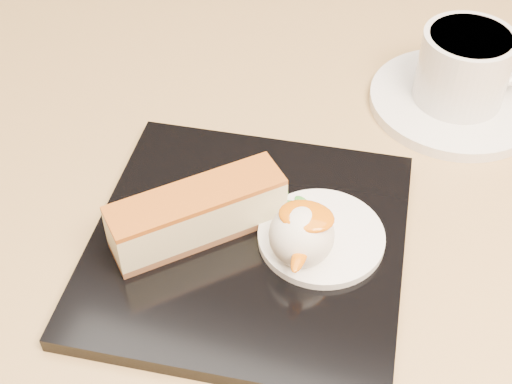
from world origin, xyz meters
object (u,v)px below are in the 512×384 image
(saucer, at_px, (455,101))
(coffee_cup, at_px, (466,66))
(ice_cream_scoop, at_px, (302,235))
(cheesecake, at_px, (197,214))
(dessert_plate, at_px, (248,244))
(table, at_px, (217,307))

(saucer, height_order, coffee_cup, coffee_cup)
(coffee_cup, bearing_deg, ice_cream_scoop, -133.99)
(ice_cream_scoop, height_order, saucer, ice_cream_scoop)
(cheesecake, distance_m, ice_cream_scoop, 0.08)
(saucer, xyz_separation_m, coffee_cup, (0.00, 0.00, 0.04))
(dessert_plate, bearing_deg, saucer, 59.88)
(ice_cream_scoop, relative_size, coffee_cup, 0.45)
(table, distance_m, cheesecake, 0.20)
(table, xyz_separation_m, cheesecake, (0.01, -0.05, 0.19))
(cheesecake, distance_m, coffee_cup, 0.27)
(coffee_cup, bearing_deg, dessert_plate, -143.06)
(table, bearing_deg, ice_cream_scoop, -31.59)
(cheesecake, bearing_deg, coffee_cup, 9.98)
(coffee_cup, bearing_deg, cheesecake, -148.91)
(ice_cream_scoop, bearing_deg, coffee_cup, 68.67)
(table, relative_size, cheesecake, 7.08)
(ice_cream_scoop, distance_m, saucer, 0.24)
(cheesecake, xyz_separation_m, saucer, (0.16, 0.22, -0.03))
(ice_cream_scoop, bearing_deg, saucer, 69.02)
(table, height_order, dessert_plate, dessert_plate)
(ice_cream_scoop, height_order, coffee_cup, coffee_cup)
(table, relative_size, dessert_plate, 3.64)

